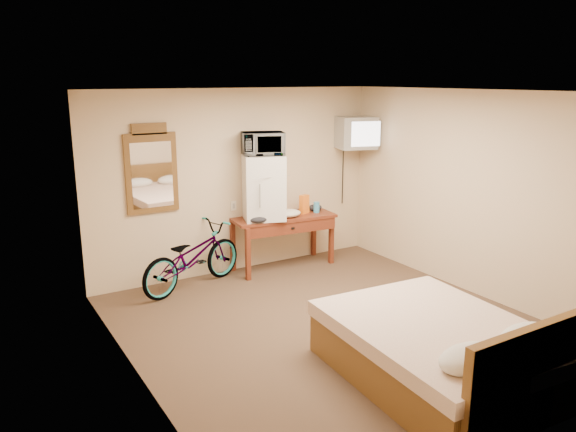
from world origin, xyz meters
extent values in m
plane|color=#443422|center=(0.00, 0.00, 0.00)|extent=(4.60, 4.60, 0.00)
plane|color=silver|center=(0.00, 0.00, 2.50)|extent=(4.60, 4.60, 0.00)
cube|color=beige|center=(0.00, 2.30, 1.25)|extent=(4.20, 0.04, 2.50)
cube|color=beige|center=(0.00, -2.30, 1.25)|extent=(4.20, 0.04, 2.50)
cube|color=beige|center=(-2.10, 0.00, 1.25)|extent=(0.04, 4.60, 2.50)
cube|color=beige|center=(2.10, 0.00, 1.25)|extent=(0.04, 4.60, 2.50)
cube|color=silver|center=(-0.08, 2.29, 0.92)|extent=(0.08, 0.01, 0.13)
cube|color=maroon|center=(0.56, 2.04, 0.73)|extent=(1.50, 0.70, 0.04)
cube|color=maroon|center=(-0.11, 1.81, 0.35)|extent=(0.06, 0.06, 0.71)
cube|color=maroon|center=(1.24, 1.81, 0.35)|extent=(0.06, 0.06, 0.71)
cube|color=maroon|center=(-0.11, 2.27, 0.35)|extent=(0.06, 0.06, 0.71)
cube|color=maroon|center=(1.24, 2.27, 0.35)|extent=(0.06, 0.06, 0.71)
cube|color=maroon|center=(0.56, 1.79, 0.63)|extent=(1.33, 0.17, 0.16)
cube|color=black|center=(0.56, 1.77, 0.63)|extent=(0.05, 0.02, 0.03)
cube|color=white|center=(0.25, 2.04, 1.19)|extent=(0.67, 0.66, 0.88)
cube|color=#9B9B96|center=(0.25, 1.78, 1.36)|extent=(0.53, 0.01, 0.00)
cylinder|color=#9B9B96|center=(0.06, 1.78, 1.14)|extent=(0.02, 0.02, 0.32)
imported|color=white|center=(0.25, 2.04, 1.78)|extent=(0.64, 0.53, 0.30)
cube|color=orange|center=(0.90, 2.01, 0.88)|extent=(0.15, 0.11, 0.27)
cylinder|color=#3B95CA|center=(1.07, 1.96, 0.83)|extent=(0.09, 0.09, 0.15)
ellipsoid|color=beige|center=(0.60, 1.93, 0.80)|extent=(0.35, 0.27, 0.11)
ellipsoid|color=black|center=(0.09, 1.87, 0.80)|extent=(0.25, 0.19, 0.09)
ellipsoid|color=black|center=(1.12, 2.05, 0.80)|extent=(0.21, 0.17, 0.09)
cube|color=black|center=(1.80, 2.28, 1.74)|extent=(0.14, 0.02, 0.14)
cylinder|color=black|center=(1.80, 2.24, 1.74)|extent=(0.05, 0.30, 0.05)
cube|color=#9B9B96|center=(1.80, 2.02, 1.85)|extent=(0.63, 0.57, 0.46)
cube|color=white|center=(1.80, 1.79, 1.85)|extent=(0.43, 0.13, 0.35)
cube|color=black|center=(1.80, 2.25, 1.85)|extent=(0.32, 0.10, 0.29)
cube|color=brown|center=(-1.20, 2.27, 1.47)|extent=(0.66, 0.04, 1.00)
cube|color=brown|center=(-1.20, 2.27, 2.02)|extent=(0.44, 0.04, 0.14)
cube|color=white|center=(-1.20, 2.25, 1.45)|extent=(0.52, 0.01, 0.82)
imported|color=black|center=(-0.85, 1.94, 0.41)|extent=(1.66, 1.05, 0.83)
cube|color=brown|center=(0.17, -1.30, 0.20)|extent=(1.60, 2.06, 0.40)
cube|color=beige|center=(0.17, -1.30, 0.45)|extent=(1.64, 2.10, 0.14)
cube|color=brown|center=(0.17, -2.26, 0.55)|extent=(1.48, 0.08, 0.70)
ellipsoid|color=silver|center=(-0.17, -1.95, 0.58)|extent=(0.57, 0.35, 0.20)
ellipsoid|color=silver|center=(0.52, -1.95, 0.58)|extent=(0.57, 0.35, 0.20)
camera|label=1|loc=(-3.33, -4.51, 2.64)|focal=35.00mm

